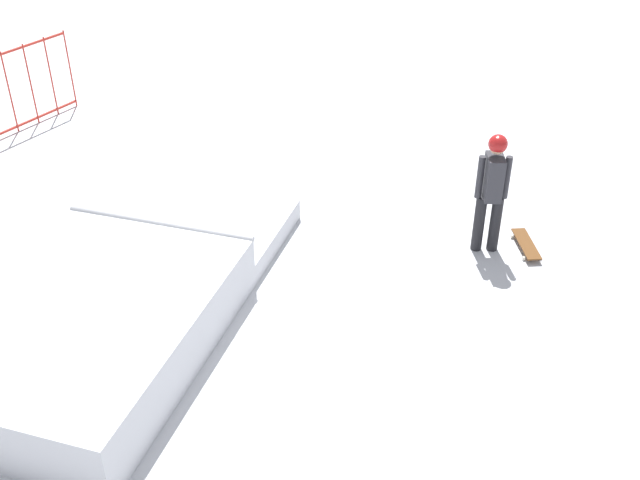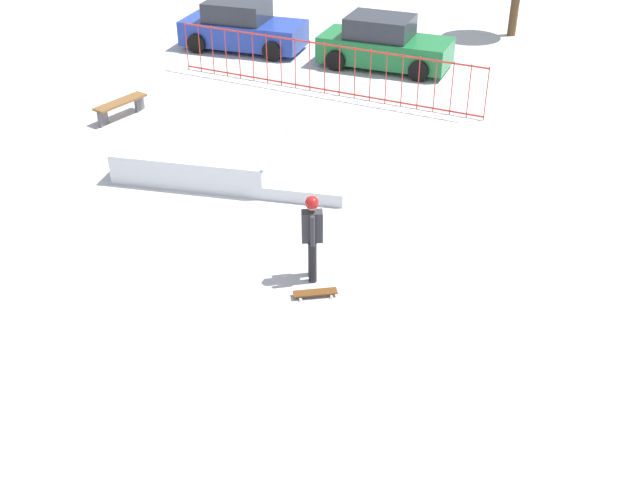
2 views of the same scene
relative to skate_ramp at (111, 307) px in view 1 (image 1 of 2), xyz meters
The scene contains 4 objects.
ground_plane 0.82m from the skate_ramp, 50.90° to the right, with size 60.00×60.00×0.00m, color #B7BABF.
skate_ramp is the anchor object (origin of this frame).
skater 5.10m from the skate_ramp, 44.08° to the right, with size 0.44×0.41×1.73m.
skateboard 5.61m from the skate_ramp, 46.12° to the right, with size 0.79×0.57×0.09m.
Camera 1 is at (-5.76, -4.70, 5.71)m, focal length 42.31 mm.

